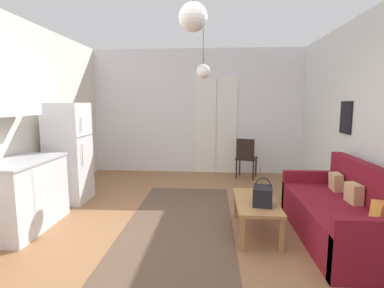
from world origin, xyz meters
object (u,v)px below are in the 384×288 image
(couch, at_px, (344,216))
(bamboo_vase, at_px, (260,191))
(accent_chair, at_px, (246,156))
(pendant_lamp_far, at_px, (203,71))
(coffee_table, at_px, (256,204))
(refrigerator, at_px, (69,153))
(pendant_lamp_near, at_px, (193,17))
(handbag, at_px, (263,196))

(couch, bearing_deg, bamboo_vase, 165.99)
(accent_chair, xyz_separation_m, pendant_lamp_far, (-0.89, -1.21, 1.66))
(coffee_table, distance_m, accent_chair, 2.71)
(bamboo_vase, bearing_deg, coffee_table, -117.90)
(refrigerator, height_order, pendant_lamp_near, pendant_lamp_near)
(couch, height_order, pendant_lamp_near, pendant_lamp_near)
(pendant_lamp_near, bearing_deg, bamboo_vase, 59.04)
(coffee_table, xyz_separation_m, handbag, (0.05, -0.16, 0.16))
(accent_chair, height_order, pendant_lamp_far, pendant_lamp_far)
(refrigerator, distance_m, pendant_lamp_far, 2.60)
(couch, distance_m, coffee_table, 1.02)
(bamboo_vase, distance_m, handbag, 0.27)
(couch, height_order, pendant_lamp_far, pendant_lamp_far)
(handbag, distance_m, accent_chair, 2.86)
(pendant_lamp_far, bearing_deg, bamboo_vase, -60.67)
(couch, height_order, bamboo_vase, couch)
(handbag, relative_size, refrigerator, 0.20)
(coffee_table, distance_m, pendant_lamp_far, 2.44)
(pendant_lamp_near, relative_size, pendant_lamp_far, 0.81)
(couch, height_order, handbag, couch)
(bamboo_vase, xyz_separation_m, refrigerator, (-2.96, 0.90, 0.31))
(coffee_table, relative_size, accent_chair, 1.20)
(bamboo_vase, relative_size, pendant_lamp_near, 0.59)
(couch, relative_size, accent_chair, 2.23)
(refrigerator, bearing_deg, pendant_lamp_near, -44.91)
(couch, relative_size, coffee_table, 1.85)
(couch, distance_m, pendant_lamp_far, 3.02)
(accent_chair, bearing_deg, refrigerator, 45.92)
(bamboo_vase, xyz_separation_m, pendant_lamp_far, (-0.78, 1.39, 1.64))
(couch, xyz_separation_m, pendant_lamp_near, (-1.72, -1.04, 2.00))
(coffee_table, relative_size, pendant_lamp_near, 1.60)
(handbag, distance_m, refrigerator, 3.18)
(couch, xyz_separation_m, accent_chair, (-0.85, 2.84, 0.19))
(coffee_table, bearing_deg, accent_chair, 86.55)
(couch, bearing_deg, pendant_lamp_far, 136.86)
(couch, relative_size, refrigerator, 1.20)
(coffee_table, xyz_separation_m, accent_chair, (0.16, 2.70, 0.12))
(refrigerator, relative_size, pendant_lamp_near, 2.47)
(handbag, bearing_deg, pendant_lamp_near, -126.85)
(accent_chair, distance_m, pendant_lamp_near, 4.36)
(pendant_lamp_near, bearing_deg, refrigerator, 135.09)
(bamboo_vase, bearing_deg, refrigerator, 163.01)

